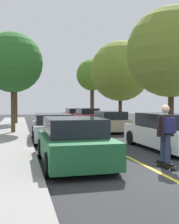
{
  "coord_description": "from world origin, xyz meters",
  "views": [
    {
      "loc": [
        -3.65,
        -6.71,
        1.88
      ],
      "look_at": [
        0.18,
        8.49,
        1.38
      ],
      "focal_mm": 44.54,
      "sensor_mm": 36.0,
      "label": 1
    }
  ],
  "objects_px": {
    "parked_car_left_nearest": "(73,142)",
    "parked_car_right_far": "(87,117)",
    "street_tree_right_near": "(120,71)",
    "skateboarder": "(166,131)",
    "street_tree_right_far": "(92,75)",
    "street_tree_left_nearest": "(13,63)",
    "parked_car_left_near": "(53,127)",
    "parked_car_right_farthest": "(74,114)",
    "street_tree_left_near": "(15,66)",
    "skateboard": "(165,165)",
    "parked_car_right_nearest": "(165,132)",
    "street_tree_right_nearest": "(171,52)",
    "parked_car_right_near": "(110,122)"
  },
  "relations": [
    {
      "from": "parked_car_right_farthest",
      "to": "street_tree_left_nearest",
      "type": "relative_size",
      "value": 0.75
    },
    {
      "from": "street_tree_left_nearest",
      "to": "skateboarder",
      "type": "distance_m",
      "value": 11.45
    },
    {
      "from": "parked_car_left_nearest",
      "to": "parked_car_right_nearest",
      "type": "xyz_separation_m",
      "value": [
        4.12,
        1.77,
        0.02
      ]
    },
    {
      "from": "street_tree_left_nearest",
      "to": "street_tree_left_near",
      "type": "bearing_deg",
      "value": 90.0
    },
    {
      "from": "parked_car_left_nearest",
      "to": "parked_car_right_near",
      "type": "bearing_deg",
      "value": 65.29
    },
    {
      "from": "parked_car_right_farthest",
      "to": "street_tree_right_far",
      "type": "height_order",
      "value": "street_tree_right_far"
    },
    {
      "from": "street_tree_right_near",
      "to": "skateboarder",
      "type": "xyz_separation_m",
      "value": [
        -3.6,
        -13.42,
        -3.31
      ]
    },
    {
      "from": "parked_car_right_far",
      "to": "street_tree_right_near",
      "type": "relative_size",
      "value": 0.66
    },
    {
      "from": "parked_car_right_near",
      "to": "street_tree_right_far",
      "type": "height_order",
      "value": "street_tree_right_far"
    },
    {
      "from": "parked_car_left_nearest",
      "to": "parked_car_right_far",
      "type": "height_order",
      "value": "parked_car_right_far"
    },
    {
      "from": "street_tree_left_nearest",
      "to": "street_tree_right_nearest",
      "type": "height_order",
      "value": "street_tree_right_nearest"
    },
    {
      "from": "parked_car_left_near",
      "to": "parked_car_right_near",
      "type": "xyz_separation_m",
      "value": [
        4.12,
        3.38,
        -0.0
      ]
    },
    {
      "from": "parked_car_right_near",
      "to": "street_tree_left_nearest",
      "type": "xyz_separation_m",
      "value": [
        -6.1,
        -0.06,
        3.63
      ]
    },
    {
      "from": "parked_car_left_nearest",
      "to": "street_tree_left_nearest",
      "type": "xyz_separation_m",
      "value": [
        -1.98,
        8.89,
        3.6
      ]
    },
    {
      "from": "parked_car_left_near",
      "to": "street_tree_right_near",
      "type": "xyz_separation_m",
      "value": [
        6.1,
        6.7,
        3.71
      ]
    },
    {
      "from": "skateboard",
      "to": "parked_car_right_far",
      "type": "bearing_deg",
      "value": 84.29
    },
    {
      "from": "parked_car_left_nearest",
      "to": "parked_car_right_farthest",
      "type": "bearing_deg",
      "value": 78.95
    },
    {
      "from": "street_tree_left_nearest",
      "to": "street_tree_right_near",
      "type": "relative_size",
      "value": 0.9
    },
    {
      "from": "parked_car_right_nearest",
      "to": "parked_car_right_near",
      "type": "bearing_deg",
      "value": 90.02
    },
    {
      "from": "street_tree_right_far",
      "to": "skateboard",
      "type": "xyz_separation_m",
      "value": [
        -3.6,
        -22.14,
        -4.83
      ]
    },
    {
      "from": "parked_car_left_near",
      "to": "street_tree_right_far",
      "type": "relative_size",
      "value": 0.67
    },
    {
      "from": "parked_car_right_nearest",
      "to": "street_tree_right_far",
      "type": "bearing_deg",
      "value": 84.13
    },
    {
      "from": "parked_car_right_near",
      "to": "skateboarder",
      "type": "xyz_separation_m",
      "value": [
        -1.61,
        -10.09,
        0.41
      ]
    },
    {
      "from": "parked_car_left_nearest",
      "to": "street_tree_right_far",
      "type": "relative_size",
      "value": 0.62
    },
    {
      "from": "parked_car_right_farthest",
      "to": "street_tree_right_nearest",
      "type": "distance_m",
      "value": 16.95
    },
    {
      "from": "street_tree_right_near",
      "to": "street_tree_right_far",
      "type": "distance_m",
      "value": 8.77
    },
    {
      "from": "parked_car_right_far",
      "to": "skateboarder",
      "type": "height_order",
      "value": "skateboarder"
    },
    {
      "from": "parked_car_left_near",
      "to": "parked_car_right_far",
      "type": "distance_m",
      "value": 10.36
    },
    {
      "from": "parked_car_left_nearest",
      "to": "parked_car_left_near",
      "type": "height_order",
      "value": "parked_car_left_nearest"
    },
    {
      "from": "parked_car_right_near",
      "to": "parked_car_right_far",
      "type": "bearing_deg",
      "value": 89.98
    },
    {
      "from": "street_tree_right_nearest",
      "to": "parked_car_right_near",
      "type": "bearing_deg",
      "value": 115.1
    },
    {
      "from": "parked_car_right_nearest",
      "to": "street_tree_right_far",
      "type": "relative_size",
      "value": 0.69
    },
    {
      "from": "parked_car_right_near",
      "to": "parked_car_right_far",
      "type": "relative_size",
      "value": 0.94
    },
    {
      "from": "parked_car_right_far",
      "to": "street_tree_left_nearest",
      "type": "xyz_separation_m",
      "value": [
        -6.1,
        -6.19,
        3.59
      ]
    },
    {
      "from": "parked_car_right_farthest",
      "to": "street_tree_left_near",
      "type": "distance_m",
      "value": 8.83
    },
    {
      "from": "parked_car_left_near",
      "to": "parked_car_right_farthest",
      "type": "height_order",
      "value": "parked_car_left_near"
    },
    {
      "from": "parked_car_right_nearest",
      "to": "street_tree_right_near",
      "type": "distance_m",
      "value": 11.3
    },
    {
      "from": "parked_car_right_farthest",
      "to": "street_tree_left_near",
      "type": "relative_size",
      "value": 0.65
    },
    {
      "from": "parked_car_left_nearest",
      "to": "parked_car_right_farthest",
      "type": "height_order",
      "value": "parked_car_left_nearest"
    },
    {
      "from": "parked_car_left_near",
      "to": "street_tree_left_nearest",
      "type": "height_order",
      "value": "street_tree_left_nearest"
    },
    {
      "from": "street_tree_right_nearest",
      "to": "street_tree_right_far",
      "type": "relative_size",
      "value": 1.03
    },
    {
      "from": "parked_car_right_nearest",
      "to": "skateboarder",
      "type": "bearing_deg",
      "value": -119.0
    },
    {
      "from": "parked_car_right_near",
      "to": "parked_car_right_farthest",
      "type": "xyz_separation_m",
      "value": [
        0.0,
        12.15,
        -0.03
      ]
    },
    {
      "from": "parked_car_right_nearest",
      "to": "street_tree_right_nearest",
      "type": "bearing_deg",
      "value": 56.09
    },
    {
      "from": "street_tree_right_far",
      "to": "skateboard",
      "type": "relative_size",
      "value": 7.63
    },
    {
      "from": "parked_car_left_nearest",
      "to": "street_tree_left_near",
      "type": "distance_m",
      "value": 17.2
    },
    {
      "from": "parked_car_right_far",
      "to": "street_tree_right_near",
      "type": "height_order",
      "value": "street_tree_right_near"
    },
    {
      "from": "street_tree_right_far",
      "to": "skateboarder",
      "type": "relative_size",
      "value": 3.8
    },
    {
      "from": "parked_car_right_farthest",
      "to": "skateboarder",
      "type": "xyz_separation_m",
      "value": [
        -1.61,
        -22.24,
        0.43
      ]
    },
    {
      "from": "parked_car_left_near",
      "to": "parked_car_right_far",
      "type": "height_order",
      "value": "parked_car_right_far"
    }
  ]
}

